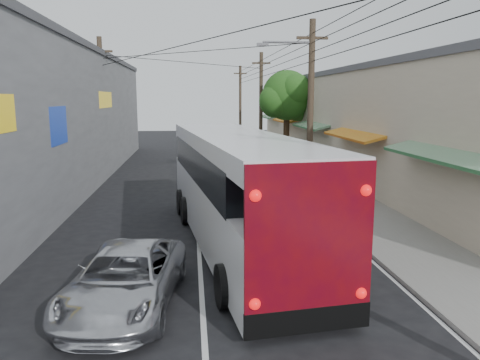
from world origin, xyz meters
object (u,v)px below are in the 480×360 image
object	(u,v)px
coach_bus	(236,189)
parked_car_mid	(270,161)
pedestrian_near	(333,189)
jeepney	(125,279)
pedestrian_far	(346,177)
parked_suv	(286,175)
parked_car_far	(239,146)

from	to	relation	value
coach_bus	parked_car_mid	size ratio (longest dim) A/B	2.60
parked_car_mid	pedestrian_near	distance (m)	10.16
coach_bus	pedestrian_near	distance (m)	5.55
jeepney	pedestrian_near	xyz separation A→B (m)	(7.09, 7.70, 0.39)
pedestrian_far	parked_car_mid	bearing A→B (deg)	-53.71
jeepney	parked_suv	distance (m)	14.50
parked_suv	pedestrian_near	size ratio (longest dim) A/B	2.71
jeepney	pedestrian_near	bearing A→B (deg)	54.62
coach_bus	pedestrian_far	world-z (taller)	coach_bus
coach_bus	parked_suv	size ratio (longest dim) A/B	2.47
parked_car_far	pedestrian_far	xyz separation A→B (m)	(3.18, -17.76, 0.32)
parked_car_mid	pedestrian_near	xyz separation A→B (m)	(0.81, -10.12, 0.23)
parked_suv	parked_car_mid	bearing A→B (deg)	94.48
parked_car_mid	parked_car_far	size ratio (longest dim) A/B	1.19
parked_suv	pedestrian_near	world-z (taller)	pedestrian_near
jeepney	parked_suv	bearing A→B (deg)	71.54
parked_car_far	pedestrian_far	distance (m)	18.04
jeepney	parked_car_mid	distance (m)	18.90
parked_car_far	pedestrian_near	xyz separation A→B (m)	(1.60, -20.85, 0.39)
parked_car_far	pedestrian_far	size ratio (longest dim) A/B	2.34
coach_bus	pedestrian_near	world-z (taller)	coach_bus
jeepney	parked_car_mid	size ratio (longest dim) A/B	0.99
coach_bus	parked_car_far	bearing A→B (deg)	76.72
jeepney	pedestrian_far	xyz separation A→B (m)	(8.67, 10.80, 0.32)
jeepney	pedestrian_far	world-z (taller)	pedestrian_far
coach_bus	parked_car_mid	xyz separation A→B (m)	(3.40, 13.65, -1.01)
pedestrian_far	pedestrian_near	bearing A→B (deg)	80.41
parked_car_far	parked_car_mid	bearing A→B (deg)	-88.55
pedestrian_near	pedestrian_far	xyz separation A→B (m)	(1.58, 3.09, -0.07)
coach_bus	parked_car_far	xyz separation A→B (m)	(2.61, 24.38, -1.16)
parked_suv	parked_car_far	distance (m)	15.51
parked_suv	pedestrian_far	xyz separation A→B (m)	(2.38, -2.27, 0.25)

